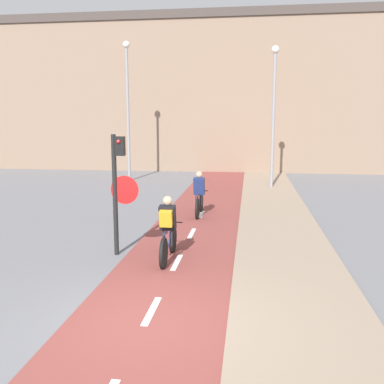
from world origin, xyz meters
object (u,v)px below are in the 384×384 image
at_px(cyclist_far, 199,196).
at_px(traffic_light_pole, 118,181).
at_px(street_lamp_sidewalk, 274,102).
at_px(street_lamp_far, 128,97).
at_px(cyclist_near, 168,230).

bearing_deg(cyclist_far, traffic_light_pole, -107.18).
bearing_deg(street_lamp_sidewalk, traffic_light_pole, -110.64).
relative_size(street_lamp_far, street_lamp_sidewalk, 1.10).
bearing_deg(street_lamp_sidewalk, cyclist_far, -112.99).
xyz_separation_m(street_lamp_sidewalk, cyclist_near, (-2.85, -11.10, -3.27)).
bearing_deg(cyclist_far, street_lamp_far, 120.65).
height_order(traffic_light_pole, cyclist_near, traffic_light_pole).
relative_size(traffic_light_pole, cyclist_far, 1.58).
distance_m(traffic_light_pole, street_lamp_sidewalk, 11.75).
distance_m(street_lamp_sidewalk, cyclist_near, 11.92).
relative_size(traffic_light_pole, street_lamp_sidewalk, 0.44).
height_order(cyclist_near, cyclist_far, cyclist_near).
xyz_separation_m(cyclist_near, cyclist_far, (0.15, 4.75, -0.04)).
height_order(traffic_light_pole, street_lamp_far, street_lamp_far).
relative_size(street_lamp_far, cyclist_near, 3.91).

